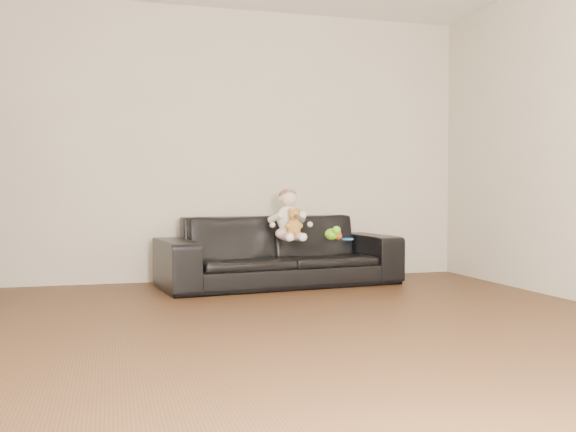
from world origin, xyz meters
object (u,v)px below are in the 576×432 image
object	(u,v)px
teddy_bear	(294,222)
toy_rattle	(338,236)
sofa	(279,251)
toy_blue_disc	(347,239)
baby	(288,218)
toy_green	(332,234)

from	to	relation	value
teddy_bear	toy_rattle	bearing A→B (deg)	-1.36
sofa	toy_blue_disc	bearing A→B (deg)	-21.66
teddy_bear	toy_rattle	world-z (taller)	teddy_bear
baby	teddy_bear	distance (m)	0.15
toy_rattle	toy_blue_disc	distance (m)	0.10
toy_green	toy_blue_disc	distance (m)	0.16
sofa	baby	bearing A→B (deg)	-72.68
baby	toy_rattle	xyz separation A→B (m)	(0.45, -0.04, -0.17)
sofa	teddy_bear	bearing A→B (deg)	-83.45
toy_rattle	toy_blue_disc	size ratio (longest dim) A/B	0.68
toy_blue_disc	toy_green	bearing A→B (deg)	177.49
toy_rattle	sofa	bearing A→B (deg)	162.42
toy_rattle	toy_blue_disc	xyz separation A→B (m)	(0.09, 0.01, -0.03)
sofa	baby	distance (m)	0.33
baby	toy_green	bearing A→B (deg)	-12.81
baby	sofa	bearing A→B (deg)	106.32
baby	toy_blue_disc	distance (m)	0.58
sofa	toy_blue_disc	world-z (taller)	sofa
teddy_bear	toy_green	xyz separation A→B (m)	(0.39, 0.11, -0.12)
toy_blue_disc	baby	bearing A→B (deg)	175.96
toy_rattle	toy_blue_disc	world-z (taller)	toy_rattle
teddy_bear	toy_rattle	xyz separation A→B (m)	(0.44, 0.10, -0.13)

